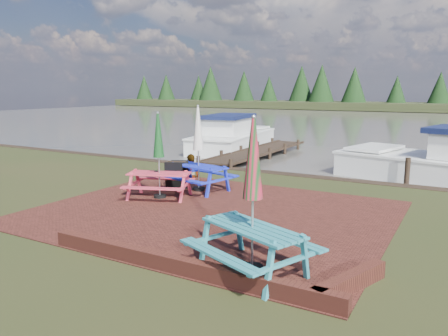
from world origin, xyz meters
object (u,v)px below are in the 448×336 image
jetty (257,152)px  picnic_table_red (159,169)px  picnic_table_teal (252,220)px  boat_jetty (233,138)px  picnic_table_blue (198,162)px  person (191,154)px  chalkboard (177,175)px

jetty → picnic_table_red: bearing=-82.2°
picnic_table_teal → jetty: bearing=137.1°
picnic_table_teal → boat_jetty: picnic_table_teal is taller
boat_jetty → picnic_table_blue: bearing=-74.8°
picnic_table_red → person: (-0.90, 3.01, -0.02)m
picnic_table_blue → boat_jetty: size_ratio=0.34×
picnic_table_red → picnic_table_blue: 1.48m
chalkboard → jetty: 8.58m
picnic_table_teal → chalkboard: bearing=159.1°
picnic_table_blue → boat_jetty: picnic_table_blue is taller
boat_jetty → person: boat_jetty is taller
picnic_table_teal → person: 8.61m
picnic_table_teal → boat_jetty: bearing=141.8°
chalkboard → jetty: chalkboard is taller
boat_jetty → picnic_table_red: bearing=-79.4°
picnic_table_red → picnic_table_blue: picnic_table_blue is taller
picnic_table_red → boat_jetty: (-3.80, 11.64, -0.43)m
picnic_table_red → picnic_table_blue: bearing=50.2°
picnic_table_teal → picnic_table_red: (-4.76, 3.47, -0.08)m
picnic_table_blue → jetty: picnic_table_blue is taller
chalkboard → boat_jetty: (-3.57, 10.44, -0.01)m
picnic_table_blue → chalkboard: (-0.71, -0.20, -0.47)m
jetty → boat_jetty: boat_jetty is taller
picnic_table_teal → picnic_table_red: picnic_table_teal is taller
picnic_table_red → jetty: 9.82m
jetty → person: 6.74m
boat_jetty → chalkboard: bearing=-78.6°
chalkboard → person: person is taller
person → chalkboard: bearing=87.9°
boat_jetty → person: (2.90, -8.63, 0.41)m
boat_jetty → picnic_table_teal: bearing=-68.0°
jetty → boat_jetty: size_ratio=1.13×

